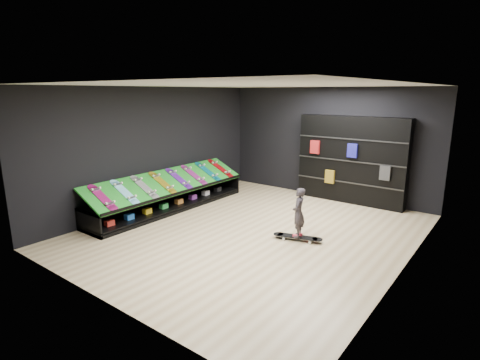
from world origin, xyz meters
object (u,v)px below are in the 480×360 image
Objects in this scene: floor_skateboard at (298,238)px; child at (298,222)px; display_rack at (170,199)px; back_shelving at (351,160)px.

floor_skateboard is 1.66× the size of child.
display_rack is 3.56m from child.
floor_skateboard is at bearing -86.20° from back_shelving.
floor_skateboard is 0.34m from child.
child reaches higher than floor_skateboard.
child is at bearing 73.20° from floor_skateboard.
back_shelving is at bearing 44.82° from display_rack.
back_shelving is at bearing 77.00° from floor_skateboard.
display_rack is at bearing 164.92° from floor_skateboard.
child reaches higher than display_rack.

